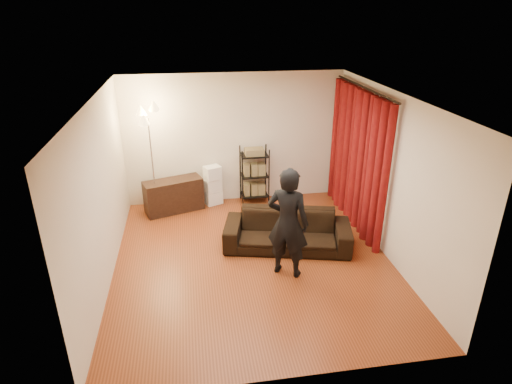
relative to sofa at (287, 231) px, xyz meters
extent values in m
plane|color=brown|center=(-0.66, -0.33, -0.32)|extent=(5.00, 5.00, 0.00)
plane|color=white|center=(-0.66, -0.33, 2.38)|extent=(5.00, 5.00, 0.00)
plane|color=beige|center=(-0.66, 2.17, 1.03)|extent=(5.00, 0.00, 5.00)
plane|color=beige|center=(-0.66, -2.83, 1.03)|extent=(5.00, 0.00, 5.00)
plane|color=beige|center=(-2.91, -0.33, 1.03)|extent=(0.00, 5.00, 5.00)
plane|color=beige|center=(1.59, -0.33, 1.03)|extent=(0.00, 5.00, 5.00)
cylinder|color=black|center=(1.49, 0.80, 2.26)|extent=(0.04, 2.65, 0.04)
imported|color=black|center=(0.00, 0.00, 0.00)|extent=(2.30, 1.32, 0.63)
imported|color=black|center=(-0.19, -0.77, 0.57)|extent=(0.77, 0.69, 1.77)
cube|color=black|center=(-1.97, 1.77, 0.02)|extent=(1.24, 0.78, 0.68)
camera|label=1|loc=(-1.56, -6.33, 3.60)|focal=30.00mm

